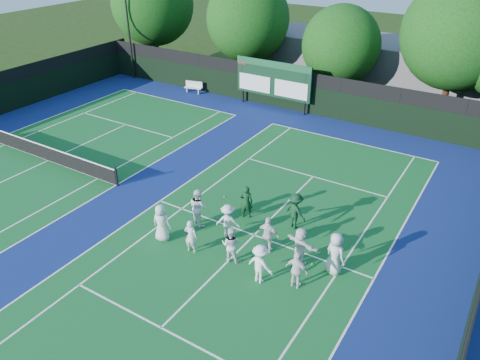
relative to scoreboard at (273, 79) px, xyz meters
The scene contains 31 objects.
ground 17.23m from the scoreboard, 65.78° to the right, with size 120.00×120.00×0.00m, color #1B330E.
court_apron 14.78m from the scoreboard, 86.03° to the right, with size 34.00×32.00×0.01m, color navy.
near_court 16.33m from the scoreboard, 64.32° to the right, with size 11.05×23.85×0.01m.
left_court 16.32m from the scoreboard, 115.60° to the right, with size 11.05×23.85×0.01m.
back_fence 1.38m from the scoreboard, 22.25° to the left, with size 34.00×0.08×3.00m.
divider_fence_right 21.68m from the scoreboard, 42.33° to the right, with size 0.08×32.00×3.00m.
scoreboard is the anchor object (origin of this frame).
clubhouse 9.80m from the scoreboard, 59.22° to the left, with size 18.00×6.00×4.00m, color #5F5E64.
light_pole_left 14.58m from the scoreboard, behind, with size 1.20×0.30×10.12m.
tennis_net 16.26m from the scoreboard, 115.60° to the right, with size 11.30×0.10×1.10m.
bench 7.32m from the scoreboard, behind, with size 1.50×0.70×0.92m.
tree_a 15.24m from the scoreboard, 164.43° to the left, with size 7.35×7.35×9.41m.
tree_b 6.64m from the scoreboard, 137.63° to the left, with size 6.68×6.68×8.70m.
tree_c 5.73m from the scoreboard, 47.98° to the left, with size 5.73×5.73×7.19m.
tree_d 12.56m from the scoreboard, 19.37° to the left, with size 7.27×7.27×9.62m.
tennis_ball_0 17.51m from the scoreboard, 77.70° to the right, with size 0.07×0.07×0.07m, color gold.
tennis_ball_1 18.25m from the scoreboard, 56.30° to the right, with size 0.07×0.07×0.07m, color gold.
tennis_ball_3 13.39m from the scoreboard, 72.09° to the right, with size 0.07×0.07×0.07m, color gold.
tennis_ball_4 13.58m from the scoreboard, 59.17° to the right, with size 0.07×0.07×0.07m, color gold.
player_front_0 17.42m from the scoreboard, 77.62° to the right, with size 0.86×0.56×1.76m, color silver.
player_front_1 17.86m from the scoreboard, 72.58° to the right, with size 0.57×0.38×1.57m, color silver.
player_front_2 18.09m from the scoreboard, 66.91° to the right, with size 0.79×0.61×1.62m, color silver.
player_front_3 19.21m from the scoreboard, 62.95° to the right, with size 1.09×0.63×1.69m, color white.
player_front_4 19.47m from the scoreboard, 58.82° to the right, with size 0.94×0.39×1.61m, color white.
player_back_0 15.79m from the scoreboard, 73.95° to the right, with size 0.88×0.69×1.82m, color white.
player_back_1 16.49m from the scoreboard, 68.37° to the right, with size 1.06×0.61×1.64m, color silver.
player_back_2 17.33m from the scoreboard, 62.13° to the right, with size 1.01×0.42×1.72m, color silver.
player_back_3 17.97m from the scoreboard, 57.93° to the right, with size 1.54×0.49×1.66m, color white.
player_back_4 18.67m from the scoreboard, 53.98° to the right, with size 0.91×0.59×1.86m, color silver.
coach_left 14.82m from the scoreboard, 66.30° to the right, with size 0.61×0.40×1.68m, color #0E351A.
coach_right 15.50m from the scoreboard, 57.68° to the right, with size 1.14×0.65×1.76m, color #0D321A.
Camera 1 is at (8.47, -13.81, 12.44)m, focal length 35.00 mm.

